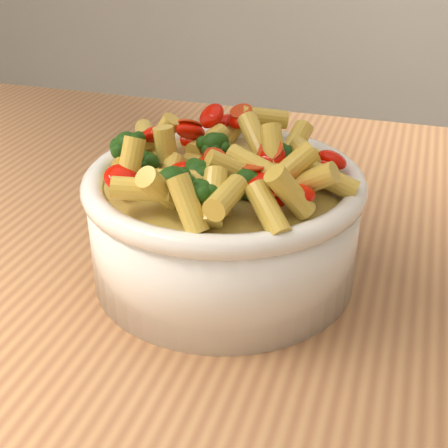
% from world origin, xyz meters
% --- Properties ---
extents(table, '(1.20, 0.80, 0.90)m').
position_xyz_m(table, '(0.00, 0.00, 0.80)').
color(table, '#B77F4E').
rests_on(table, ground).
extents(serving_bowl, '(0.22, 0.22, 0.09)m').
position_xyz_m(serving_bowl, '(0.08, -0.03, 0.95)').
color(serving_bowl, white).
rests_on(serving_bowl, table).
extents(pasta_salad, '(0.17, 0.17, 0.04)m').
position_xyz_m(pasta_salad, '(0.08, -0.03, 1.01)').
color(pasta_salad, '#F1C04C').
rests_on(pasta_salad, serving_bowl).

